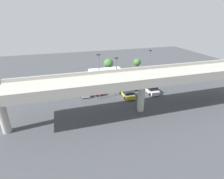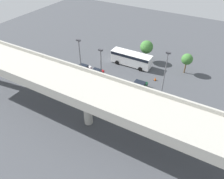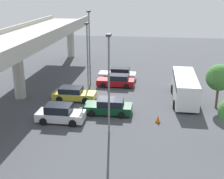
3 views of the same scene
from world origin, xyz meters
The scene contains 14 objects.
ground_plane centered at (0.00, 0.00, 0.00)m, with size 90.79×90.79×0.00m, color #424449.
highway_overpass centered at (0.00, 9.26, 5.83)m, with size 43.57×6.31×7.08m.
parked_car_0 centered at (-5.51, 3.02, 0.76)m, with size 2.16×4.34×1.64m.
parked_car_1 centered at (-3.05, -1.07, 0.71)m, with size 2.25×4.59×1.50m.
parked_car_2 centered at (0.15, 3.28, 0.69)m, with size 2.15×4.56×1.44m.
parked_car_3 centered at (5.60, -0.70, 0.71)m, with size 1.99×4.55×1.49m.
parked_car_4 centered at (8.57, -0.57, 0.74)m, with size 2.10×4.82×1.61m.
shuttle_bus centered at (1.85, -8.59, 1.60)m, with size 8.33×2.60×2.68m.
lamp_post_near_aisle centered at (5.82, 2.61, 5.23)m, with size 0.70×0.35×9.06m.
lamp_post_mid_lot centered at (-7.09, -1.71, 4.85)m, with size 0.70×0.35×8.31m.
lamp_post_by_overpass centered at (2.19, 2.07, 4.74)m, with size 0.70×0.35×8.09m.
tree_front_left centered at (-8.46, -11.12, 2.95)m, with size 2.11×2.11×4.03m.
tree_front_centre centered at (-0.05, -11.64, 3.19)m, with size 2.63×2.63×4.52m.
traffic_cone centered at (-4.50, -5.80, 0.33)m, with size 0.44×0.44×0.70m.
Camera 1 is at (12.57, 33.66, 15.89)m, focal length 28.00 mm.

